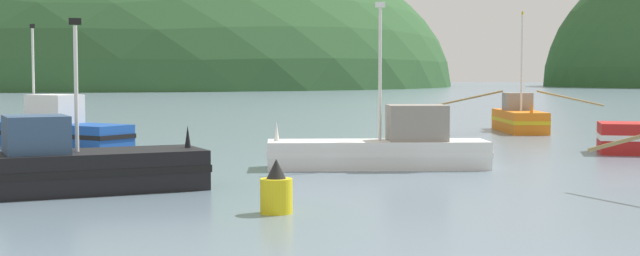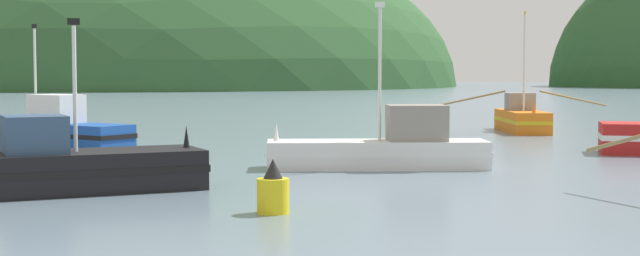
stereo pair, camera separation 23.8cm
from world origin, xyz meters
TOP-DOWN VIEW (x-y plane):
  - hill_far_left at (-77.91, 210.00)m, footprint 188.52×150.82m
  - fishing_boat_blue at (-8.80, 32.80)m, footprint 10.78×6.97m
  - fishing_boat_orange at (15.25, 45.75)m, footprint 9.96×6.79m
  - fishing_boat_black at (-1.05, 16.60)m, footprint 8.46×6.55m
  - fishing_boat_white at (8.15, 24.48)m, footprint 8.40×3.35m
  - channel_buoy at (5.88, 13.59)m, footprint 0.82×0.82m

SIDE VIEW (x-z plane):
  - hill_far_left at x=-77.91m, z-range -43.63..43.63m
  - channel_buoy at x=5.88m, z-range -0.13..1.25m
  - fishing_boat_black at x=-1.05m, z-range -1.83..3.31m
  - fishing_boat_white at x=8.15m, z-range -2.31..3.81m
  - fishing_boat_blue at x=-8.80m, z-range -2.18..3.69m
  - fishing_boat_orange at x=15.25m, z-range -2.77..4.32m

